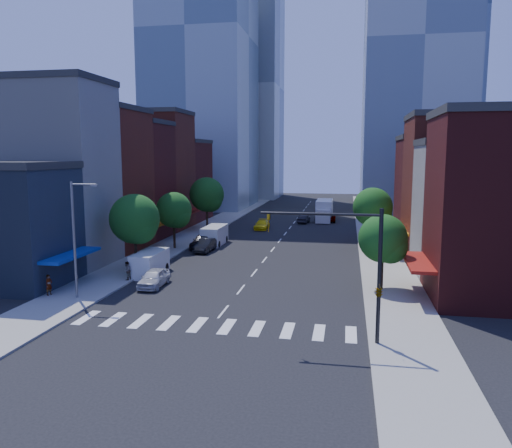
{
  "coord_description": "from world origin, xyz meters",
  "views": [
    {
      "loc": [
        8.56,
        -33.53,
        11.23
      ],
      "look_at": [
        0.55,
        9.95,
        5.0
      ],
      "focal_mm": 35.0,
      "sensor_mm": 36.0,
      "label": 1
    }
  ],
  "objects_px": {
    "traffic_car_oncoming": "(304,219)",
    "pedestrian_far": "(127,271)",
    "cargo_van_near": "(149,263)",
    "pedestrian_near": "(49,285)",
    "box_truck": "(324,211)",
    "cargo_van_far": "(214,235)",
    "traffic_car_far": "(330,217)",
    "parked_car_rear": "(203,241)",
    "taxi": "(262,225)",
    "parked_car_front": "(154,278)",
    "parked_car_third": "(214,237)",
    "parked_car_second": "(205,245)"
  },
  "relations": [
    {
      "from": "traffic_car_oncoming",
      "to": "pedestrian_far",
      "type": "relative_size",
      "value": 2.47
    },
    {
      "from": "cargo_van_near",
      "to": "pedestrian_near",
      "type": "bearing_deg",
      "value": -121.44
    },
    {
      "from": "box_truck",
      "to": "pedestrian_near",
      "type": "relative_size",
      "value": 5.22
    },
    {
      "from": "cargo_van_far",
      "to": "traffic_car_oncoming",
      "type": "height_order",
      "value": "cargo_van_far"
    },
    {
      "from": "pedestrian_far",
      "to": "traffic_car_far",
      "type": "bearing_deg",
      "value": 167.54
    },
    {
      "from": "parked_car_rear",
      "to": "taxi",
      "type": "xyz_separation_m",
      "value": [
        4.48,
        15.94,
        -0.09
      ]
    },
    {
      "from": "parked_car_rear",
      "to": "pedestrian_far",
      "type": "xyz_separation_m",
      "value": [
        -2.05,
        -16.76,
        0.19
      ]
    },
    {
      "from": "parked_car_rear",
      "to": "parked_car_front",
      "type": "bearing_deg",
      "value": -86.96
    },
    {
      "from": "box_truck",
      "to": "pedestrian_near",
      "type": "distance_m",
      "value": 53.27
    },
    {
      "from": "box_truck",
      "to": "pedestrian_far",
      "type": "relative_size",
      "value": 5.25
    },
    {
      "from": "parked_car_third",
      "to": "taxi",
      "type": "height_order",
      "value": "taxi"
    },
    {
      "from": "parked_car_second",
      "to": "cargo_van_near",
      "type": "height_order",
      "value": "cargo_van_near"
    },
    {
      "from": "parked_car_second",
      "to": "pedestrian_near",
      "type": "bearing_deg",
      "value": -107.29
    },
    {
      "from": "parked_car_rear",
      "to": "pedestrian_far",
      "type": "height_order",
      "value": "pedestrian_far"
    },
    {
      "from": "parked_car_third",
      "to": "pedestrian_near",
      "type": "xyz_separation_m",
      "value": [
        -6.4,
        -25.97,
        0.32
      ]
    },
    {
      "from": "cargo_van_far",
      "to": "box_truck",
      "type": "height_order",
      "value": "box_truck"
    },
    {
      "from": "cargo_van_near",
      "to": "traffic_car_oncoming",
      "type": "bearing_deg",
      "value": 73.37
    },
    {
      "from": "parked_car_third",
      "to": "cargo_van_near",
      "type": "height_order",
      "value": "cargo_van_near"
    },
    {
      "from": "cargo_van_far",
      "to": "taxi",
      "type": "distance_m",
      "value": 14.18
    },
    {
      "from": "parked_car_front",
      "to": "cargo_van_far",
      "type": "relative_size",
      "value": 0.81
    },
    {
      "from": "taxi",
      "to": "pedestrian_far",
      "type": "distance_m",
      "value": 33.34
    },
    {
      "from": "parked_car_front",
      "to": "taxi",
      "type": "height_order",
      "value": "parked_car_front"
    },
    {
      "from": "parked_car_front",
      "to": "parked_car_rear",
      "type": "bearing_deg",
      "value": 91.23
    },
    {
      "from": "traffic_car_oncoming",
      "to": "box_truck",
      "type": "xyz_separation_m",
      "value": [
        3.13,
        3.54,
        0.97
      ]
    },
    {
      "from": "parked_car_second",
      "to": "traffic_car_oncoming",
      "type": "height_order",
      "value": "parked_car_second"
    },
    {
      "from": "cargo_van_far",
      "to": "box_truck",
      "type": "distance_m",
      "value": 27.97
    },
    {
      "from": "taxi",
      "to": "traffic_car_far",
      "type": "xyz_separation_m",
      "value": [
        9.75,
        10.41,
        0.09
      ]
    },
    {
      "from": "taxi",
      "to": "traffic_car_far",
      "type": "relative_size",
      "value": 1.04
    },
    {
      "from": "parked_car_rear",
      "to": "cargo_van_far",
      "type": "distance_m",
      "value": 2.42
    },
    {
      "from": "parked_car_third",
      "to": "traffic_car_oncoming",
      "type": "bearing_deg",
      "value": 62.62
    },
    {
      "from": "traffic_car_far",
      "to": "pedestrian_far",
      "type": "relative_size",
      "value": 2.8
    },
    {
      "from": "parked_car_front",
      "to": "parked_car_rear",
      "type": "distance_m",
      "value": 17.96
    },
    {
      "from": "pedestrian_near",
      "to": "parked_car_rear",
      "type": "bearing_deg",
      "value": -1.88
    },
    {
      "from": "parked_car_front",
      "to": "parked_car_rear",
      "type": "relative_size",
      "value": 0.83
    },
    {
      "from": "parked_car_front",
      "to": "cargo_van_near",
      "type": "bearing_deg",
      "value": 115.61
    },
    {
      "from": "parked_car_third",
      "to": "cargo_van_near",
      "type": "xyz_separation_m",
      "value": [
        -1.4,
        -17.7,
        0.42
      ]
    },
    {
      "from": "cargo_van_far",
      "to": "traffic_car_far",
      "type": "height_order",
      "value": "cargo_van_far"
    },
    {
      "from": "parked_car_third",
      "to": "box_truck",
      "type": "bearing_deg",
      "value": 59.89
    },
    {
      "from": "parked_car_rear",
      "to": "cargo_van_near",
      "type": "height_order",
      "value": "cargo_van_near"
    },
    {
      "from": "parked_car_third",
      "to": "traffic_car_far",
      "type": "xyz_separation_m",
      "value": [
        13.88,
        22.72,
        0.12
      ]
    },
    {
      "from": "parked_car_second",
      "to": "parked_car_rear",
      "type": "xyz_separation_m",
      "value": [
        -0.95,
        2.29,
        0.03
      ]
    },
    {
      "from": "parked_car_third",
      "to": "taxi",
      "type": "distance_m",
      "value": 12.99
    },
    {
      "from": "parked_car_front",
      "to": "parked_car_second",
      "type": "relative_size",
      "value": 0.98
    },
    {
      "from": "box_truck",
      "to": "pedestrian_near",
      "type": "xyz_separation_m",
      "value": [
        -19.25,
        -49.66,
        -0.66
      ]
    },
    {
      "from": "parked_car_front",
      "to": "traffic_car_oncoming",
      "type": "relative_size",
      "value": 1.09
    },
    {
      "from": "cargo_van_near",
      "to": "traffic_car_far",
      "type": "xyz_separation_m",
      "value": [
        15.28,
        40.43,
        -0.3
      ]
    },
    {
      "from": "parked_car_rear",
      "to": "pedestrian_near",
      "type": "relative_size",
      "value": 3.25
    },
    {
      "from": "cargo_van_far",
      "to": "parked_car_third",
      "type": "bearing_deg",
      "value": 107.95
    },
    {
      "from": "cargo_van_near",
      "to": "parked_car_second",
      "type": "bearing_deg",
      "value": 80.11
    },
    {
      "from": "taxi",
      "to": "pedestrian_near",
      "type": "height_order",
      "value": "pedestrian_near"
    }
  ]
}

